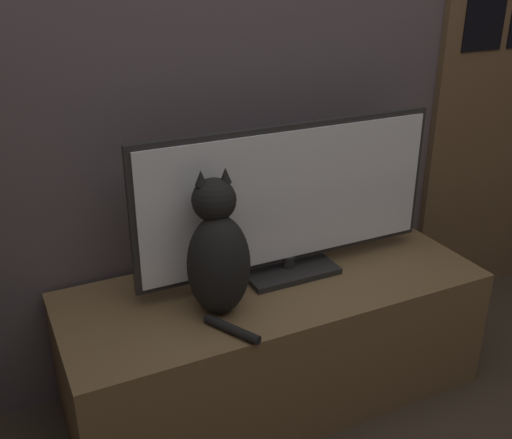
# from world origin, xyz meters

# --- Properties ---
(wall_back) EXTENTS (4.80, 0.05, 2.60)m
(wall_back) POSITION_xyz_m (0.00, 1.22, 1.30)
(wall_back) COLOR #564C51
(wall_back) RESTS_ON ground_plane
(tv_stand) EXTENTS (1.42, 0.55, 0.45)m
(tv_stand) POSITION_xyz_m (0.00, 0.90, 0.22)
(tv_stand) COLOR brown
(tv_stand) RESTS_ON ground_plane
(tv) EXTENTS (1.06, 0.19, 0.52)m
(tv) POSITION_xyz_m (0.08, 0.96, 0.71)
(tv) COLOR black
(tv) RESTS_ON tv_stand
(cat) EXTENTS (0.21, 0.32, 0.45)m
(cat) POSITION_xyz_m (-0.23, 0.84, 0.64)
(cat) COLOR black
(cat) RESTS_ON tv_stand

